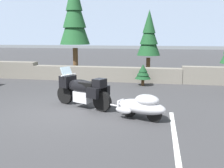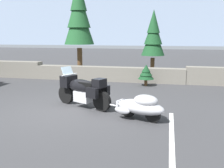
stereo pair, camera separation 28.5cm
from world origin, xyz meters
The scene contains 9 objects.
ground_plane centered at (0.00, 0.00, 0.00)m, with size 80.00×80.00×0.00m, color #38383A.
stone_guard_wall centered at (-0.43, 5.58, 0.43)m, with size 24.00×0.62×0.94m.
distant_ridgeline centered at (0.00, 95.58, 8.00)m, with size 240.00×80.00×16.00m, color #8C9EB7.
touring_motorcycle centered at (0.33, 0.40, 0.62)m, with size 2.16×1.30×1.33m.
car_shaped_trailer centered at (2.39, -0.53, 0.41)m, with size 2.15×1.25×0.76m.
pine_tree_tall centered at (-2.09, 6.92, 3.63)m, with size 1.76×1.76×5.80m.
pine_tree_secondary centered at (2.20, 7.52, 2.42)m, with size 1.36×1.36×3.87m.
pine_sapling_near centered at (2.09, 4.64, 0.65)m, with size 0.77×0.77×1.03m.
parking_stripe_marker centered at (3.28, -1.50, 0.00)m, with size 0.12×3.60×0.01m, color silver.
Camera 2 is at (3.14, -7.63, 2.39)m, focal length 41.01 mm.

